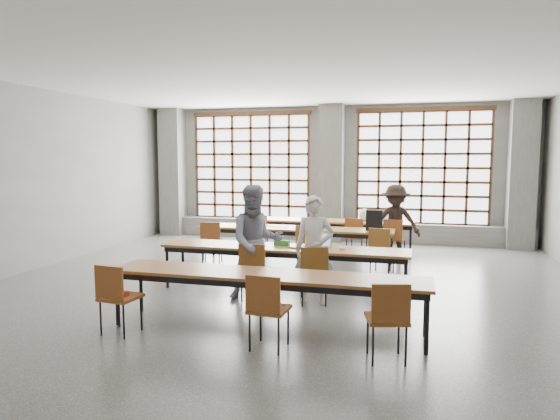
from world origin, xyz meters
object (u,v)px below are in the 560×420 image
object	(u,v)px
student_back	(395,222)
red_pouch	(121,293)
desk_row_a	(325,223)
phone	(293,248)
chair_near_mid	(267,304)
mouse	(342,248)
chair_back_left	(259,230)
chair_mid_right	(381,246)
chair_back_right	(394,235)
chair_near_right	(388,313)
student_female	(256,242)
chair_near_left	(116,292)
green_box	(282,243)
laptop_front	(320,243)
chair_mid_centre	(307,243)
desk_row_b	(295,231)
chair_front_left	(254,266)
chair_front_right	(314,269)
chair_back_mid	(356,234)
chair_mid_left	(211,238)
student_male	(314,250)
laptop_back	(385,219)
backpack	(374,220)
desk_row_c	(283,251)
desk_row_d	(266,278)
plastic_bag	(364,215)

from	to	relation	value
student_back	red_pouch	bearing A→B (deg)	-120.19
desk_row_a	phone	world-z (taller)	phone
chair_near_mid	mouse	xyz separation A→B (m)	(0.50, 2.46, 0.21)
chair_back_left	chair_mid_right	world-z (taller)	same
chair_back_right	red_pouch	bearing A→B (deg)	-119.90
chair_near_right	student_female	bearing A→B (deg)	136.44
chair_back_right	chair_near_left	world-z (taller)	same
green_box	laptop_front	bearing A→B (deg)	2.49
laptop_front	chair_mid_centre	bearing A→B (deg)	109.02
desk_row_b	chair_near_mid	size ratio (longest dim) A/B	4.55
chair_front_left	chair_front_right	bearing A→B (deg)	0.17
chair_front_left	chair_near_mid	bearing A→B (deg)	-67.97
chair_back_mid	chair_mid_left	xyz separation A→B (m)	(-2.74, -1.38, 0.00)
student_male	laptop_back	bearing A→B (deg)	74.84
chair_mid_right	phone	world-z (taller)	chair_mid_right
chair_mid_right	student_back	distance (m)	1.54
desk_row_b	chair_front_left	bearing A→B (deg)	-89.28
backpack	chair_near_left	bearing A→B (deg)	-121.78
chair_back_left	chair_mid_centre	size ratio (longest dim) A/B	1.00
chair_back_right	student_female	bearing A→B (deg)	-119.24
chair_near_mid	student_back	distance (m)	5.69
desk_row_a	green_box	xyz separation A→B (m)	(-0.10, -3.50, 0.11)
desk_row_b	phone	size ratio (longest dim) A/B	30.77
chair_near_mid	chair_near_right	size ratio (longest dim) A/B	1.00
desk_row_c	laptop_front	bearing A→B (deg)	10.65
desk_row_d	red_pouch	bearing A→B (deg)	-162.07
chair_mid_left	chair_mid_right	bearing A→B (deg)	0.00
chair_back_left	chair_back_right	size ratio (longest dim) A/B	1.00
chair_mid_left	student_male	world-z (taller)	student_male
laptop_back	mouse	bearing A→B (deg)	-96.85
chair_mid_left	chair_near_mid	xyz separation A→B (m)	(2.37, -4.05, 0.00)
desk_row_c	chair_back_left	size ratio (longest dim) A/B	4.55
chair_mid_right	red_pouch	xyz separation A→B (m)	(-2.89, -3.97, -0.04)
red_pouch	chair_front_right	bearing A→B (deg)	40.63
chair_near_mid	plastic_bag	world-z (taller)	plastic_bag
phone	desk_row_d	bearing A→B (deg)	-87.48
desk_row_b	laptop_back	world-z (taller)	laptop_back
chair_front_left	student_male	distance (m)	0.94
desk_row_d	student_female	size ratio (longest dim) A/B	2.29
student_male	chair_near_right	bearing A→B (deg)	-63.62
student_female	mouse	size ratio (longest dim) A/B	17.83
chair_back_left	chair_mid_centre	distance (m)	1.97
chair_front_left	chair_near_left	size ratio (longest dim) A/B	1.00
chair_mid_centre	chair_front_left	bearing A→B (deg)	-99.28
chair_mid_left	laptop_back	bearing A→B (deg)	32.57
desk_row_d	mouse	size ratio (longest dim) A/B	40.82
chair_back_mid	chair_back_right	world-z (taller)	same
chair_mid_left	student_male	size ratio (longest dim) A/B	0.55
desk_row_c	chair_back_right	size ratio (longest dim) A/B	4.55
laptop_front	red_pouch	xyz separation A→B (m)	(-2.01, -2.50, -0.29)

